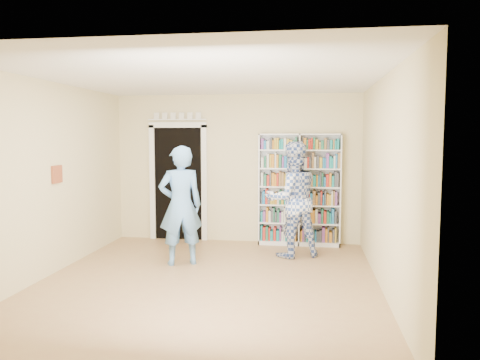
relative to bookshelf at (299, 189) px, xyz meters
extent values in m
plane|color=#A67650|center=(-1.16, -2.34, -1.00)|extent=(5.00, 5.00, 0.00)
plane|color=white|center=(-1.16, -2.34, 1.70)|extent=(5.00, 5.00, 0.00)
plane|color=beige|center=(-1.16, 0.16, 0.35)|extent=(4.50, 0.00, 4.50)
plane|color=beige|center=(-3.41, -2.34, 0.35)|extent=(0.00, 5.00, 5.00)
plane|color=beige|center=(1.09, -2.34, 0.35)|extent=(0.00, 5.00, 5.00)
cube|color=white|center=(0.00, 0.00, -0.01)|extent=(1.44, 0.27, 1.99)
cube|color=white|center=(0.00, 0.00, -0.01)|extent=(0.02, 0.27, 1.99)
cube|color=black|center=(-2.26, 0.14, 0.05)|extent=(0.90, 0.03, 2.10)
cube|color=white|center=(-2.76, 0.12, 0.05)|extent=(0.10, 0.06, 2.20)
cube|color=white|center=(-1.76, 0.12, 0.05)|extent=(0.10, 0.06, 2.20)
cube|color=white|center=(-2.26, 0.12, 1.15)|extent=(1.10, 0.06, 0.10)
cube|color=white|center=(-2.26, 0.12, 1.25)|extent=(1.10, 0.08, 0.02)
cube|color=brown|center=(-3.39, -2.14, 0.40)|extent=(0.03, 0.25, 0.25)
imported|color=#649DDE|center=(-1.74, -1.55, -0.10)|extent=(0.78, 0.66, 1.80)
imported|color=#314D97|center=(-0.10, -0.83, -0.08)|extent=(1.10, 1.00, 1.86)
cube|color=white|center=(-0.03, -1.05, -0.12)|extent=(0.19, 0.02, 0.26)
camera|label=1|loc=(0.16, -8.32, 0.93)|focal=35.00mm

